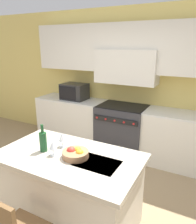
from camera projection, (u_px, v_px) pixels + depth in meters
ground_plane at (61, 218)px, 2.69m from camera, size 10.00×10.00×0.00m
back_cabinetry at (129, 68)px, 4.07m from camera, size 10.00×0.46×2.70m
back_counter at (122, 129)px, 4.20m from camera, size 3.77×0.62×0.95m
range_stove at (122, 129)px, 4.18m from camera, size 0.89×0.70×0.95m
microwave at (74, 92)px, 4.49m from camera, size 0.50×0.39×0.32m
kitchen_island at (70, 190)px, 2.49m from camera, size 1.57×0.90×0.90m
wine_bottle at (43, 141)px, 2.42m from camera, size 0.08×0.08×0.31m
wine_glass_near at (53, 145)px, 2.32m from camera, size 0.08×0.08×0.18m
wine_glass_far at (62, 137)px, 2.52m from camera, size 0.08×0.08×0.18m
fruit_bowl at (75, 153)px, 2.31m from camera, size 0.28×0.28×0.11m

